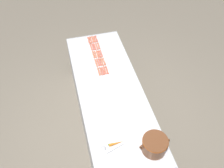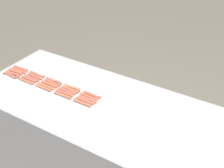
{
  "view_description": "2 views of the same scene",
  "coord_description": "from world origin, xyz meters",
  "px_view_note": "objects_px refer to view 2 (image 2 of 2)",
  "views": [
    {
      "loc": [
        0.51,
        2.11,
        3.35
      ],
      "look_at": [
        -0.03,
        -0.01,
        0.94
      ],
      "focal_mm": 39.68,
      "sensor_mm": 36.0,
      "label": 1
    },
    {
      "loc": [
        1.44,
        0.73,
        2.18
      ],
      "look_at": [
        -0.12,
        -0.22,
        0.96
      ],
      "focal_mm": 47.75,
      "sensor_mm": 36.0,
      "label": 2
    }
  ],
  "objects_px": {
    "hot_dog_5": "(19,70)",
    "hot_dog_21": "(26,81)",
    "hot_dog_1": "(37,74)",
    "hot_dog_8": "(70,90)",
    "hot_dog_2": "(54,81)",
    "hot_dog_17": "(46,86)",
    "hot_dog_20": "(11,75)",
    "hot_dog_0": "(21,69)",
    "hot_dog_24": "(82,103)",
    "hot_dog_13": "(67,91)",
    "hot_dog_4": "(92,95)",
    "hot_dog_14": "(88,99)",
    "hot_dog_3": "(72,88)",
    "hot_dog_10": "(16,72)",
    "hot_dog_18": "(65,93)",
    "hot_dog_11": "(32,78)",
    "hot_dog_23": "(62,95)",
    "hot_dog_9": "(89,97)",
    "hot_dog_12": "(49,84)",
    "hot_dog_19": "(85,101)",
    "hot_dog_22": "(43,88)",
    "hot_dog_7": "(52,83)",
    "hot_dog_15": "(13,73)",
    "hot_dog_6": "(35,76)"
  },
  "relations": [
    {
      "from": "hot_dog_8",
      "to": "hot_dog_20",
      "type": "relative_size",
      "value": 1.0
    },
    {
      "from": "hot_dog_2",
      "to": "hot_dog_4",
      "type": "height_order",
      "value": "same"
    },
    {
      "from": "hot_dog_5",
      "to": "hot_dog_15",
      "type": "distance_m",
      "value": 0.06
    },
    {
      "from": "hot_dog_10",
      "to": "hot_dog_15",
      "type": "xyz_separation_m",
      "value": [
        0.03,
        0.0,
        0.0
      ]
    },
    {
      "from": "hot_dog_0",
      "to": "hot_dog_20",
      "type": "height_order",
      "value": "same"
    },
    {
      "from": "hot_dog_0",
      "to": "hot_dog_20",
      "type": "relative_size",
      "value": 1.0
    },
    {
      "from": "hot_dog_1",
      "to": "hot_dog_12",
      "type": "distance_m",
      "value": 0.2
    },
    {
      "from": "hot_dog_24",
      "to": "hot_dog_9",
      "type": "bearing_deg",
      "value": -179.15
    },
    {
      "from": "hot_dog_10",
      "to": "hot_dog_12",
      "type": "xyz_separation_m",
      "value": [
        -0.0,
        0.38,
        0.0
      ]
    },
    {
      "from": "hot_dog_18",
      "to": "hot_dog_24",
      "type": "distance_m",
      "value": 0.19
    },
    {
      "from": "hot_dog_13",
      "to": "hot_dog_15",
      "type": "height_order",
      "value": "same"
    },
    {
      "from": "hot_dog_2",
      "to": "hot_dog_17",
      "type": "xyz_separation_m",
      "value": [
        0.09,
        0.0,
        0.0
      ]
    },
    {
      "from": "hot_dog_0",
      "to": "hot_dog_24",
      "type": "distance_m",
      "value": 0.76
    },
    {
      "from": "hot_dog_13",
      "to": "hot_dog_19",
      "type": "xyz_separation_m",
      "value": [
        0.03,
        0.19,
        0.0
      ]
    },
    {
      "from": "hot_dog_6",
      "to": "hot_dog_18",
      "type": "distance_m",
      "value": 0.37
    },
    {
      "from": "hot_dog_1",
      "to": "hot_dog_21",
      "type": "height_order",
      "value": "same"
    },
    {
      "from": "hot_dog_10",
      "to": "hot_dog_23",
      "type": "height_order",
      "value": "same"
    },
    {
      "from": "hot_dog_0",
      "to": "hot_dog_5",
      "type": "distance_m",
      "value": 0.03
    },
    {
      "from": "hot_dog_12",
      "to": "hot_dog_20",
      "type": "bearing_deg",
      "value": -80.04
    },
    {
      "from": "hot_dog_0",
      "to": "hot_dog_10",
      "type": "xyz_separation_m",
      "value": [
        0.06,
        -0.0,
        0.0
      ]
    },
    {
      "from": "hot_dog_12",
      "to": "hot_dog_23",
      "type": "relative_size",
      "value": 1.0
    },
    {
      "from": "hot_dog_18",
      "to": "hot_dog_19",
      "type": "bearing_deg",
      "value": 90.12
    },
    {
      "from": "hot_dog_3",
      "to": "hot_dog_12",
      "type": "xyz_separation_m",
      "value": [
        0.06,
        -0.19,
        0.0
      ]
    },
    {
      "from": "hot_dog_3",
      "to": "hot_dog_18",
      "type": "relative_size",
      "value": 1.0
    },
    {
      "from": "hot_dog_11",
      "to": "hot_dog_23",
      "type": "distance_m",
      "value": 0.38
    },
    {
      "from": "hot_dog_0",
      "to": "hot_dog_6",
      "type": "relative_size",
      "value": 1.0
    },
    {
      "from": "hot_dog_7",
      "to": "hot_dog_18",
      "type": "xyz_separation_m",
      "value": [
        0.06,
        0.18,
        0.0
      ]
    },
    {
      "from": "hot_dog_3",
      "to": "hot_dog_21",
      "type": "relative_size",
      "value": 1.0
    },
    {
      "from": "hot_dog_6",
      "to": "hot_dog_23",
      "type": "distance_m",
      "value": 0.38
    },
    {
      "from": "hot_dog_3",
      "to": "hot_dog_21",
      "type": "bearing_deg",
      "value": -72.21
    },
    {
      "from": "hot_dog_1",
      "to": "hot_dog_14",
      "type": "relative_size",
      "value": 1.0
    },
    {
      "from": "hot_dog_13",
      "to": "hot_dog_19",
      "type": "relative_size",
      "value": 1.0
    },
    {
      "from": "hot_dog_0",
      "to": "hot_dog_6",
      "type": "distance_m",
      "value": 0.2
    },
    {
      "from": "hot_dog_1",
      "to": "hot_dog_11",
      "type": "relative_size",
      "value": 1.0
    },
    {
      "from": "hot_dog_1",
      "to": "hot_dog_2",
      "type": "height_order",
      "value": "same"
    },
    {
      "from": "hot_dog_8",
      "to": "hot_dog_21",
      "type": "bearing_deg",
      "value": -76.74
    },
    {
      "from": "hot_dog_5",
      "to": "hot_dog_8",
      "type": "bearing_deg",
      "value": 89.86
    },
    {
      "from": "hot_dog_18",
      "to": "hot_dog_20",
      "type": "height_order",
      "value": "same"
    },
    {
      "from": "hot_dog_7",
      "to": "hot_dog_21",
      "type": "xyz_separation_m",
      "value": [
        0.09,
        -0.19,
        0.0
      ]
    },
    {
      "from": "hot_dog_9",
      "to": "hot_dog_12",
      "type": "xyz_separation_m",
      "value": [
        0.03,
        -0.37,
        0.0
      ]
    },
    {
      "from": "hot_dog_11",
      "to": "hot_dog_8",
      "type": "bearing_deg",
      "value": 94.79
    },
    {
      "from": "hot_dog_2",
      "to": "hot_dog_8",
      "type": "relative_size",
      "value": 1.0
    },
    {
      "from": "hot_dog_14",
      "to": "hot_dog_24",
      "type": "xyz_separation_m",
      "value": [
        0.06,
        -0.01,
        0.0
      ]
    },
    {
      "from": "hot_dog_13",
      "to": "hot_dog_24",
      "type": "xyz_separation_m",
      "value": [
        0.06,
        0.19,
        0.0
      ]
    },
    {
      "from": "hot_dog_13",
      "to": "hot_dog_4",
      "type": "bearing_deg",
      "value": 107.35
    },
    {
      "from": "hot_dog_18",
      "to": "hot_dog_22",
      "type": "relative_size",
      "value": 1.0
    },
    {
      "from": "hot_dog_5",
      "to": "hot_dog_21",
      "type": "height_order",
      "value": "same"
    },
    {
      "from": "hot_dog_3",
      "to": "hot_dog_5",
      "type": "distance_m",
      "value": 0.56
    },
    {
      "from": "hot_dog_0",
      "to": "hot_dog_22",
      "type": "relative_size",
      "value": 1.0
    },
    {
      "from": "hot_dog_5",
      "to": "hot_dog_11",
      "type": "bearing_deg",
      "value": 79.91
    }
  ]
}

